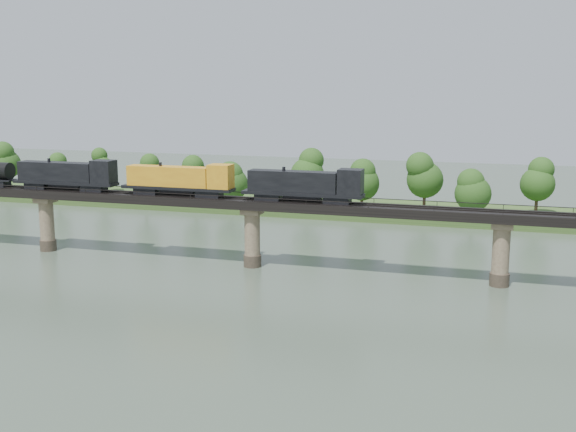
# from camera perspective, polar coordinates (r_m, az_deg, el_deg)

# --- Properties ---
(ground) EXTENTS (400.00, 400.00, 0.00)m
(ground) POSITION_cam_1_polar(r_m,az_deg,el_deg) (95.58, -8.96, -8.32)
(ground) COLOR #374637
(ground) RESTS_ON ground
(far_bank) EXTENTS (300.00, 24.00, 1.60)m
(far_bank) POSITION_cam_1_polar(r_m,az_deg,el_deg) (173.47, 3.32, 0.67)
(far_bank) COLOR #2F4B1E
(far_bank) RESTS_ON ground
(bridge) EXTENTS (236.00, 30.00, 11.50)m
(bridge) POSITION_cam_1_polar(r_m,az_deg,el_deg) (120.80, -2.84, -1.49)
(bridge) COLOR #473A2D
(bridge) RESTS_ON ground
(bridge_superstructure) EXTENTS (220.00, 4.90, 0.75)m
(bridge_superstructure) POSITION_cam_1_polar(r_m,az_deg,el_deg) (119.62, -2.87, 1.48)
(bridge_superstructure) COLOR black
(bridge_superstructure) RESTS_ON bridge
(far_treeline) EXTENTS (289.06, 17.54, 13.60)m
(far_treeline) POSITION_cam_1_polar(r_m,az_deg,el_deg) (170.10, 0.30, 3.23)
(far_treeline) COLOR #382619
(far_treeline) RESTS_ON far_bank
(freight_train) EXTENTS (81.21, 3.16, 5.59)m
(freight_train) POSITION_cam_1_polar(r_m,az_deg,el_deg) (127.70, -11.64, 2.93)
(freight_train) COLOR black
(freight_train) RESTS_ON bridge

